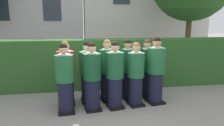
% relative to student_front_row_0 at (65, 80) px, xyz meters
% --- Properties ---
extents(ground_plane, '(60.00, 60.00, 0.00)m').
position_rel_student_front_row_0_xyz_m(ground_plane, '(1.13, 0.12, -0.76)').
color(ground_plane, gray).
extents(student_front_row_0, '(0.42, 0.49, 1.60)m').
position_rel_student_front_row_0_xyz_m(student_front_row_0, '(0.00, 0.00, 0.00)').
color(student_front_row_0, black).
rests_on(student_front_row_0, ground).
extents(student_front_row_1, '(0.43, 0.50, 1.61)m').
position_rel_student_front_row_0_xyz_m(student_front_row_1, '(0.62, 0.06, 0.01)').
color(student_front_row_1, black).
rests_on(student_front_row_1, ground).
extents(student_front_row_2, '(0.46, 0.53, 1.61)m').
position_rel_student_front_row_0_xyz_m(student_front_row_2, '(1.16, 0.11, 0.01)').
color(student_front_row_2, black).
rests_on(student_front_row_2, ground).
extents(student_front_row_3, '(0.44, 0.53, 1.58)m').
position_rel_student_front_row_0_xyz_m(student_front_row_3, '(1.69, 0.19, -0.01)').
color(student_front_row_3, black).
rests_on(student_front_row_3, ground).
extents(student_front_row_4, '(0.47, 0.55, 1.69)m').
position_rel_student_front_row_0_xyz_m(student_front_row_4, '(2.24, 0.27, 0.05)').
color(student_front_row_4, black).
rests_on(student_front_row_4, ground).
extents(student_in_red_blazer, '(0.42, 0.52, 1.61)m').
position_rel_student_front_row_0_xyz_m(student_in_red_blazer, '(-0.01, 0.49, 0.01)').
color(student_in_red_blazer, black).
rests_on(student_in_red_blazer, ground).
extents(student_rear_row_1, '(0.41, 0.47, 1.57)m').
position_rel_student_front_row_0_xyz_m(student_rear_row_1, '(0.53, 0.58, -0.01)').
color(student_rear_row_1, black).
rests_on(student_rear_row_1, ground).
extents(student_rear_row_2, '(0.45, 0.52, 1.62)m').
position_rel_student_front_row_0_xyz_m(student_rear_row_2, '(1.04, 0.64, 0.01)').
color(student_rear_row_2, black).
rests_on(student_rear_row_2, ground).
extents(student_rear_row_3, '(0.44, 0.54, 1.60)m').
position_rel_student_front_row_0_xyz_m(student_rear_row_3, '(1.61, 0.74, 0.00)').
color(student_rear_row_3, black).
rests_on(student_rear_row_3, ground).
extents(student_rear_row_4, '(0.42, 0.50, 1.59)m').
position_rel_student_front_row_0_xyz_m(student_rear_row_4, '(2.16, 0.79, -0.00)').
color(student_rear_row_4, black).
rests_on(student_rear_row_4, ground).
extents(hedge, '(9.27, 0.70, 1.53)m').
position_rel_student_front_row_0_xyz_m(hedge, '(1.13, 1.77, 0.01)').
color(hedge, '#285623').
rests_on(hedge, ground).
extents(school_building_annex, '(5.98, 3.42, 5.99)m').
position_rel_student_front_row_0_xyz_m(school_building_annex, '(-2.32, 8.22, 2.31)').
color(school_building_annex, silver).
rests_on(school_building_annex, ground).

